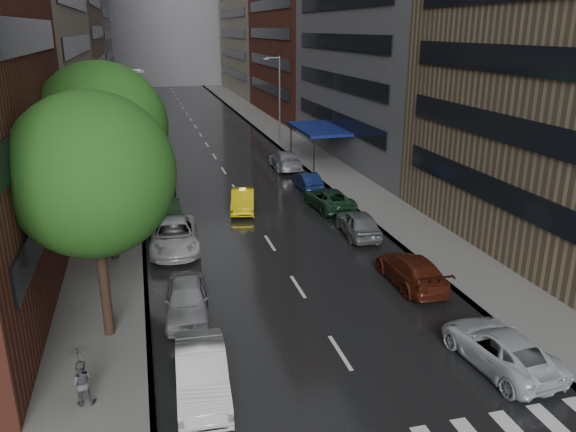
% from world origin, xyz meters
% --- Properties ---
extents(ground, '(220.00, 220.00, 0.00)m').
position_xyz_m(ground, '(0.00, 0.00, 0.00)').
color(ground, gray).
rests_on(ground, ground).
extents(road, '(14.00, 140.00, 0.01)m').
position_xyz_m(road, '(0.00, 50.00, 0.01)').
color(road, black).
rests_on(road, ground).
extents(sidewalk_left, '(4.00, 140.00, 0.15)m').
position_xyz_m(sidewalk_left, '(-9.00, 50.00, 0.07)').
color(sidewalk_left, gray).
rests_on(sidewalk_left, ground).
extents(sidewalk_right, '(4.00, 140.00, 0.15)m').
position_xyz_m(sidewalk_right, '(9.00, 50.00, 0.07)').
color(sidewalk_right, gray).
rests_on(sidewalk_right, ground).
extents(buildings_right, '(8.05, 109.10, 36.00)m').
position_xyz_m(buildings_right, '(15.00, 56.70, 15.03)').
color(buildings_right, '#937A5B').
rests_on(buildings_right, ground).
extents(building_far, '(40.00, 14.00, 32.00)m').
position_xyz_m(building_far, '(0.00, 118.00, 16.00)').
color(building_far, slate).
rests_on(building_far, ground).
extents(tree_near, '(6.17, 6.17, 9.83)m').
position_xyz_m(tree_near, '(-8.60, 7.51, 6.73)').
color(tree_near, '#382619').
rests_on(tree_near, ground).
extents(tree_mid, '(6.54, 6.54, 10.43)m').
position_xyz_m(tree_mid, '(-8.60, 15.64, 7.14)').
color(tree_mid, '#382619').
rests_on(tree_mid, ground).
extents(tree_far, '(5.30, 5.30, 8.45)m').
position_xyz_m(tree_far, '(-8.60, 30.99, 5.78)').
color(tree_far, '#382619').
rests_on(tree_far, ground).
extents(taxi, '(2.36, 4.57, 1.43)m').
position_xyz_m(taxi, '(-0.39, 22.50, 0.72)').
color(taxi, yellow).
rests_on(taxi, ground).
extents(parked_cars_left, '(2.94, 30.29, 1.61)m').
position_xyz_m(parked_cars_left, '(-5.40, 15.04, 0.78)').
color(parked_cars_left, white).
rests_on(parked_cars_left, ground).
extents(parked_cars_right, '(2.76, 37.04, 1.60)m').
position_xyz_m(parked_cars_right, '(5.40, 17.82, 0.74)').
color(parked_cars_right, silver).
rests_on(parked_cars_right, ground).
extents(ped_black_umbrella, '(0.96, 0.98, 2.09)m').
position_xyz_m(ped_black_umbrella, '(-9.25, 3.06, 1.40)').
color(ped_black_umbrella, '#4A494E').
rests_on(ped_black_umbrella, sidewalk_left).
extents(street_lamp_left, '(1.74, 0.22, 9.00)m').
position_xyz_m(street_lamp_left, '(-7.72, 30.00, 4.89)').
color(street_lamp_left, gray).
rests_on(street_lamp_left, sidewalk_left).
extents(street_lamp_right, '(1.74, 0.22, 9.00)m').
position_xyz_m(street_lamp_right, '(7.72, 45.00, 4.89)').
color(street_lamp_right, gray).
rests_on(street_lamp_right, sidewalk_right).
extents(awning, '(4.00, 8.00, 3.12)m').
position_xyz_m(awning, '(8.98, 35.00, 3.13)').
color(awning, navy).
rests_on(awning, sidewalk_right).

